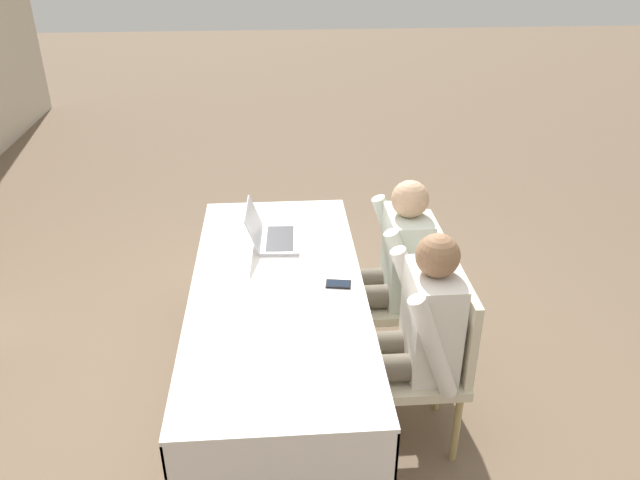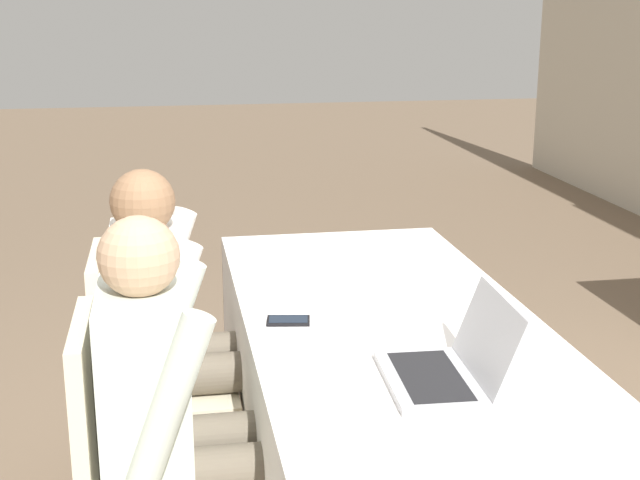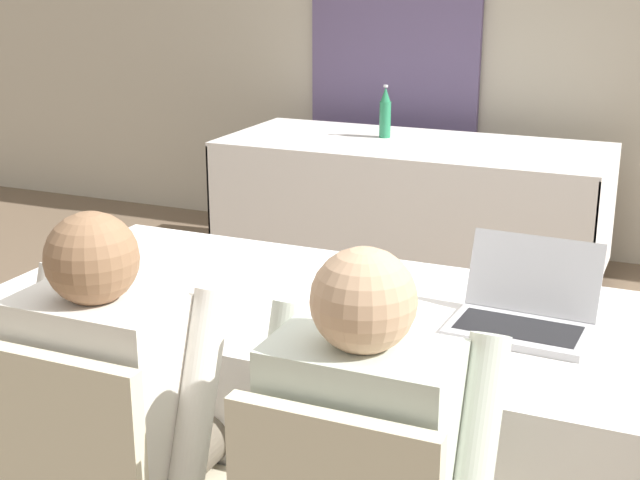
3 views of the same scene
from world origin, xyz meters
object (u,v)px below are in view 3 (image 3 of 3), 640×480
(laptop, at_px, (523,314))
(water_bottle, at_px, (385,114))
(cell_phone, at_px, (299,344))
(person_checkered_shirt, at_px, (126,415))
(person_white_shirt, at_px, (374,473))

(laptop, bearing_deg, water_bottle, 119.71)
(cell_phone, distance_m, water_bottle, 2.79)
(cell_phone, distance_m, person_checkered_shirt, 0.45)
(cell_phone, bearing_deg, water_bottle, 114.60)
(water_bottle, distance_m, person_white_shirt, 3.21)
(laptop, distance_m, cell_phone, 0.59)
(laptop, bearing_deg, person_white_shirt, -101.49)
(laptop, bearing_deg, person_checkered_shirt, -137.08)
(person_white_shirt, bearing_deg, water_bottle, -70.81)
(person_checkered_shirt, bearing_deg, water_bottle, -81.64)
(water_bottle, relative_size, person_white_shirt, 0.24)
(cell_phone, bearing_deg, person_white_shirt, -36.50)
(cell_phone, xyz_separation_m, person_checkered_shirt, (-0.29, -0.33, -0.10))
(cell_phone, xyz_separation_m, person_white_shirt, (0.32, -0.33, -0.10))
(laptop, distance_m, person_white_shirt, 0.69)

